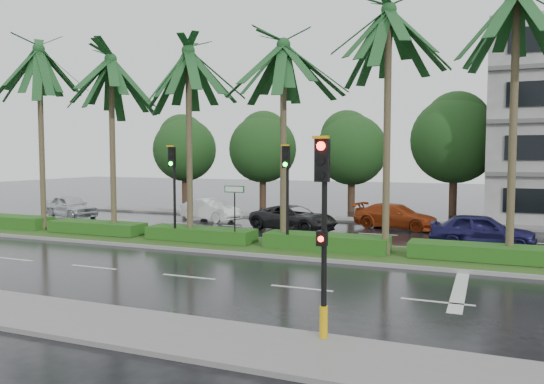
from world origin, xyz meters
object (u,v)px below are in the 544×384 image
at_px(car_red, 396,216).
at_px(car_blue, 482,231).
at_px(street_sign, 234,200).
at_px(signal_median_left, 173,179).
at_px(car_white, 210,210).
at_px(car_silver, 71,206).
at_px(car_darkgrey, 294,218).
at_px(signal_near, 323,229).

height_order(car_red, car_blue, car_blue).
height_order(street_sign, car_red, street_sign).
bearing_deg(signal_median_left, car_white, 108.26).
relative_size(car_silver, car_white, 1.04).
relative_size(car_darkgrey, car_red, 1.03).
bearing_deg(car_white, car_blue, -86.92).
xyz_separation_m(signal_median_left, car_red, (8.50, 9.24, -2.31)).
distance_m(car_silver, car_red, 20.70).
distance_m(car_silver, car_white, 9.44).
height_order(street_sign, car_white, street_sign).
distance_m(street_sign, car_white, 10.19).
relative_size(street_sign, car_blue, 0.59).
distance_m(signal_near, car_darkgrey, 17.42).
bearing_deg(car_darkgrey, car_red, -46.19).
bearing_deg(signal_median_left, signal_near, -44.09).
relative_size(signal_median_left, car_silver, 1.01).
distance_m(car_red, car_blue, 6.52).
bearing_deg(signal_near, car_silver, 143.85).
bearing_deg(car_white, car_darkgrey, -91.18).
distance_m(car_darkgrey, car_blue, 9.68).
bearing_deg(car_darkgrey, street_sign, -170.63).
xyz_separation_m(car_red, car_blue, (4.50, -4.72, 0.07)).
height_order(car_darkgrey, car_red, car_red).
relative_size(car_white, car_blue, 0.94).
height_order(signal_near, car_white, signal_near).
distance_m(street_sign, car_silver, 16.29).
relative_size(signal_median_left, car_red, 0.92).
height_order(signal_median_left, car_red, signal_median_left).
xyz_separation_m(car_white, car_blue, (15.79, -3.93, 0.07)).
height_order(signal_near, car_blue, signal_near).
bearing_deg(car_darkgrey, car_blue, -87.08).
bearing_deg(car_blue, car_silver, 85.20).
bearing_deg(signal_median_left, car_blue, 19.16).
xyz_separation_m(car_white, car_darkgrey, (6.29, -2.07, -0.01)).
bearing_deg(signal_median_left, car_red, 47.39).
relative_size(street_sign, car_silver, 0.60).
height_order(car_darkgrey, car_blue, car_blue).
height_order(car_silver, car_white, car_silver).
relative_size(car_darkgrey, car_blue, 1.10).
relative_size(signal_median_left, car_blue, 0.98).
height_order(car_white, car_blue, car_blue).
relative_size(car_white, car_red, 0.88).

